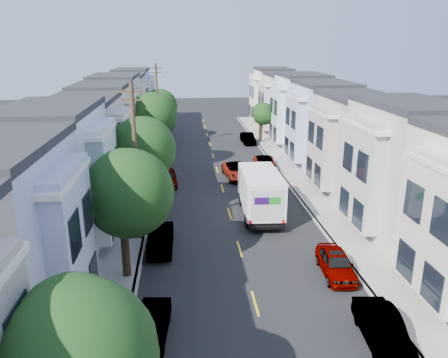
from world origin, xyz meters
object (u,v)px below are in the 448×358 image
at_px(tree_c, 142,150).
at_px(utility_pole_near, 136,164).
at_px(lead_sedan, 238,171).
at_px(fedex_truck, 260,191).
at_px(tree_a, 76,358).
at_px(parked_right_b, 336,263).
at_px(parked_right_a, 383,330).
at_px(tree_e, 159,106).
at_px(tree_far_r, 263,114).
at_px(parked_left_c, 161,239).
at_px(tree_d, 152,116).
at_px(parked_left_d, 167,177).
at_px(parked_left_b, 152,327).
at_px(parked_right_c, 265,163).
at_px(parked_right_d, 248,138).
at_px(utility_pole_far, 158,107).
at_px(tree_b, 127,194).

height_order(tree_c, utility_pole_near, utility_pole_near).
bearing_deg(lead_sedan, fedex_truck, -92.91).
distance_m(tree_a, parked_right_b, 16.14).
bearing_deg(parked_right_a, parked_right_b, 94.49).
xyz_separation_m(tree_e, utility_pole_near, (0.00, -30.38, 0.56)).
height_order(tree_far_r, parked_right_a, tree_far_r).
relative_size(lead_sedan, parked_left_c, 1.21).
distance_m(tree_c, fedex_truck, 9.13).
relative_size(tree_a, tree_d, 0.82).
relative_size(utility_pole_near, parked_left_d, 2.24).
bearing_deg(parked_left_b, parked_right_c, 74.21).
relative_size(parked_right_a, parked_right_d, 1.03).
height_order(parked_left_c, parked_left_d, parked_left_d).
bearing_deg(parked_right_a, lead_sedan, 101.85).
xyz_separation_m(tree_d, parked_left_b, (1.40, -26.85, -4.87)).
bearing_deg(tree_a, tree_c, 90.00).
distance_m(lead_sedan, parked_right_a, 24.77).
bearing_deg(utility_pole_near, tree_d, 90.01).
bearing_deg(parked_left_c, utility_pole_near, 131.57).
height_order(utility_pole_far, parked_left_b, utility_pole_far).
distance_m(parked_right_a, parked_right_c, 27.43).
bearing_deg(tree_a, parked_left_b, 77.60).
height_order(tree_b, parked_left_b, tree_b).
distance_m(tree_e, lead_sedan, 19.47).
bearing_deg(parked_right_b, tree_a, -131.97).
relative_size(parked_right_a, parked_right_c, 0.92).
distance_m(parked_left_b, parked_right_d, 39.38).
relative_size(tree_a, utility_pole_far, 0.65).
bearing_deg(lead_sedan, tree_a, -111.06).
height_order(parked_left_c, parked_right_a, parked_left_c).
bearing_deg(utility_pole_far, parked_right_c, -41.91).
xyz_separation_m(tree_c, tree_d, (-0.00, 12.49, 0.39)).
distance_m(tree_b, parked_right_c, 23.97).
bearing_deg(lead_sedan, parked_right_c, 36.15).
distance_m(tree_d, parked_right_a, 30.62).
height_order(tree_b, parked_right_c, tree_b).
bearing_deg(tree_e, parked_right_a, -75.02).
relative_size(tree_b, parked_right_a, 1.74).
relative_size(tree_far_r, parked_right_a, 1.23).
bearing_deg(fedex_truck, tree_far_r, 81.51).
height_order(tree_a, parked_right_c, tree_a).
bearing_deg(parked_right_d, utility_pole_near, -114.36).
relative_size(tree_b, parked_right_b, 1.70).
bearing_deg(parked_left_b, fedex_truck, 67.40).
xyz_separation_m(parked_left_b, parked_left_c, (0.00, 8.65, 0.08)).
bearing_deg(tree_b, parked_left_c, 66.46).
height_order(parked_right_a, parked_right_b, parked_right_a).
bearing_deg(tree_c, tree_far_r, 61.52).
bearing_deg(tree_c, utility_pole_far, 89.99).
relative_size(tree_b, tree_e, 1.06).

